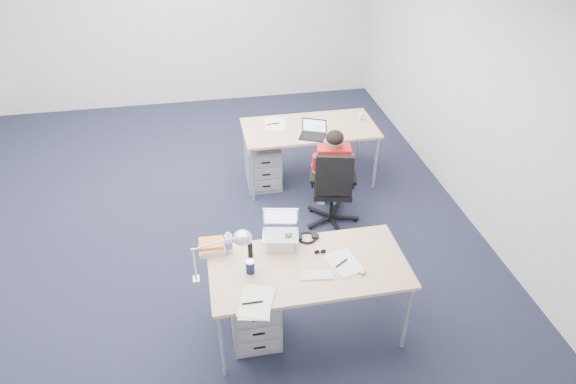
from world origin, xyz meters
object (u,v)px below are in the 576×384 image
Objects in this scene: wireless_keyboard at (317,275)px; book_stack at (212,247)px; sunglasses at (320,252)px; far_cup at (360,116)px; desk_far at (309,130)px; seated_person at (332,172)px; office_chair at (332,202)px; silver_laptop at (280,231)px; dark_laptop at (313,129)px; computer_mouse at (361,270)px; headphones at (307,237)px; bear_figurine at (289,240)px; drawer_pedestal_near at (255,311)px; drawer_pedestal_far at (263,164)px; desk_near at (309,270)px; water_bottle at (229,242)px; desk_lamp at (213,258)px; can_koozie at (250,267)px.

wireless_keyboard is 1.15× the size of book_stack.
far_cup reaches higher than sunglasses.
far_cup reaches higher than desk_far.
seated_person is 1.06m from far_cup.
wireless_keyboard is (-0.56, -1.58, 0.47)m from office_chair.
silver_laptop reaches higher than desk_far.
dark_laptop is at bearing 54.92° from book_stack.
sunglasses is at bearing 125.03° from computer_mouse.
headphones is (-0.49, -2.06, 0.06)m from desk_far.
bear_figurine is (-0.15, 0.38, 0.07)m from wireless_keyboard.
drawer_pedestal_near is at bearing -168.37° from sunglasses.
wireless_keyboard is (0.22, -0.41, -0.15)m from silver_laptop.
seated_person is at bearing 78.75° from wireless_keyboard.
far_cup is at bearing 64.03° from computer_mouse.
sunglasses is (0.24, -0.12, -0.07)m from bear_figurine.
drawer_pedestal_far is 1.33m from far_cup.
silver_laptop is 0.11m from bear_figurine.
book_stack is (-0.72, -2.07, 0.50)m from drawer_pedestal_far.
water_bottle reaches higher than desk_near.
seated_person reaches higher than sunglasses.
headphones is 2.35× the size of far_cup.
book_stack is at bearing -177.45° from headphones.
book_stack is 2.21m from dark_laptop.
far_cup is (1.38, 2.19, -0.11)m from silver_laptop.
computer_mouse reaches higher than wireless_keyboard.
drawer_pedestal_far is at bearing 95.08° from sunglasses.
wireless_keyboard is at bearing -44.49° from bear_figurine.
book_stack is 0.75× the size of dark_laptop.
drawer_pedestal_near is 3.50× the size of bear_figurine.
wireless_keyboard is (-0.59, -1.74, 0.17)m from seated_person.
desk_lamp is (-1.14, 0.10, 0.22)m from computer_mouse.
seated_person reaches higher than drawer_pedestal_near.
sunglasses is at bearing -11.93° from water_bottle.
headphones is 1.34× the size of bear_figurine.
desk_lamp is at bearing -131.70° from bear_figurine.
seated_person reaches higher than headphones.
desk_near is 1.62m from office_chair.
water_bottle is at bearing 147.84° from computer_mouse.
office_chair reaches higher than far_cup.
desk_lamp is at bearing -167.58° from drawer_pedestal_near.
wireless_keyboard reaches higher than desk_near.
silver_laptop is (-0.80, -1.33, 0.32)m from seated_person.
drawer_pedestal_near is 2.39m from dark_laptop.
water_bottle is (-0.58, -2.10, 0.56)m from drawer_pedestal_far.
dark_laptop is at bearing 111.18° from seated_person.
water_bottle is (-0.14, 0.28, 0.04)m from can_koozie.
drawer_pedestal_near is at bearing 170.35° from wireless_keyboard.
drawer_pedestal_near is 0.72m from silver_laptop.
headphones is 2.11× the size of sunglasses.
book_stack is at bearing 156.77° from desk_near.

